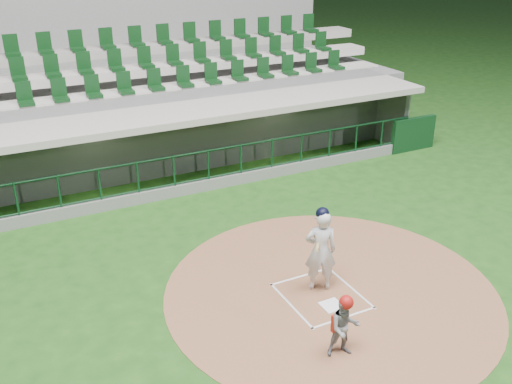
# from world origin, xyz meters

# --- Properties ---
(ground) EXTENTS (120.00, 120.00, 0.00)m
(ground) POSITION_xyz_m (0.00, 0.00, 0.00)
(ground) COLOR #194213
(ground) RESTS_ON ground
(dirt_circle) EXTENTS (7.20, 7.20, 0.01)m
(dirt_circle) POSITION_xyz_m (0.30, -0.20, 0.01)
(dirt_circle) COLOR brown
(dirt_circle) RESTS_ON ground
(home_plate) EXTENTS (0.43, 0.43, 0.02)m
(home_plate) POSITION_xyz_m (0.00, -0.70, 0.02)
(home_plate) COLOR white
(home_plate) RESTS_ON dirt_circle
(batter_box_chalk) EXTENTS (1.55, 1.80, 0.01)m
(batter_box_chalk) POSITION_xyz_m (0.00, -0.30, 0.02)
(batter_box_chalk) COLOR silver
(batter_box_chalk) RESTS_ON ground
(dugout_structure) EXTENTS (16.40, 3.70, 3.00)m
(dugout_structure) POSITION_xyz_m (0.11, 7.83, 0.96)
(dugout_structure) COLOR gray
(dugout_structure) RESTS_ON ground
(seating_deck) EXTENTS (17.00, 6.72, 5.15)m
(seating_deck) POSITION_xyz_m (0.00, 10.91, 1.42)
(seating_deck) COLOR slate
(seating_deck) RESTS_ON ground
(batter) EXTENTS (0.94, 0.98, 1.95)m
(batter) POSITION_xyz_m (0.12, -0.01, 0.98)
(batter) COLOR silver
(batter) RESTS_ON dirt_circle
(catcher) EXTENTS (0.68, 0.60, 1.27)m
(catcher) POSITION_xyz_m (-0.65, -2.02, 0.63)
(catcher) COLOR gray
(catcher) RESTS_ON dirt_circle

